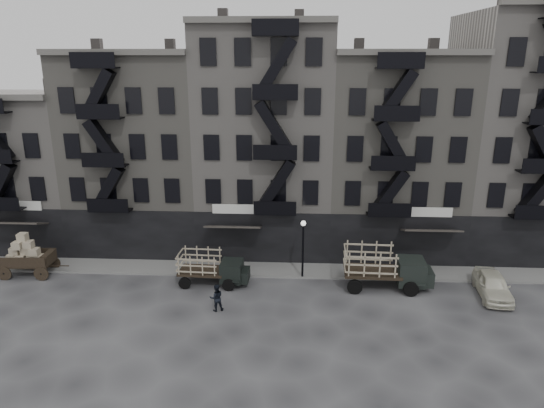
{
  "coord_description": "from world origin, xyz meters",
  "views": [
    {
      "loc": [
        2.48,
        -28.41,
        15.12
      ],
      "look_at": [
        0.79,
        4.0,
        5.0
      ],
      "focal_mm": 32.0,
      "sensor_mm": 36.0,
      "label": 1
    }
  ],
  "objects_px": {
    "stake_truck_east": "(385,265)",
    "car_east": "(493,285)",
    "stake_truck_west": "(211,266)",
    "pedestrian_mid": "(216,298)",
    "wagon": "(25,252)"
  },
  "relations": [
    {
      "from": "stake_truck_west",
      "to": "stake_truck_east",
      "type": "bearing_deg",
      "value": 2.95
    },
    {
      "from": "pedestrian_mid",
      "to": "stake_truck_east",
      "type": "bearing_deg",
      "value": -179.29
    },
    {
      "from": "stake_truck_east",
      "to": "pedestrian_mid",
      "type": "bearing_deg",
      "value": -159.25
    },
    {
      "from": "wagon",
      "to": "stake_truck_west",
      "type": "xyz_separation_m",
      "value": [
        13.35,
        -0.77,
        -0.4
      ]
    },
    {
      "from": "stake_truck_west",
      "to": "stake_truck_east",
      "type": "height_order",
      "value": "stake_truck_east"
    },
    {
      "from": "wagon",
      "to": "pedestrian_mid",
      "type": "relative_size",
      "value": 2.12
    },
    {
      "from": "car_east",
      "to": "stake_truck_west",
      "type": "bearing_deg",
      "value": -176.23
    },
    {
      "from": "stake_truck_east",
      "to": "car_east",
      "type": "height_order",
      "value": "stake_truck_east"
    },
    {
      "from": "stake_truck_west",
      "to": "car_east",
      "type": "bearing_deg",
      "value": 0.28
    },
    {
      "from": "stake_truck_west",
      "to": "car_east",
      "type": "xyz_separation_m",
      "value": [
        18.49,
        -0.75,
        -0.59
      ]
    },
    {
      "from": "stake_truck_west",
      "to": "stake_truck_east",
      "type": "relative_size",
      "value": 0.82
    },
    {
      "from": "wagon",
      "to": "car_east",
      "type": "xyz_separation_m",
      "value": [
        31.84,
        -1.52,
        -0.98
      ]
    },
    {
      "from": "car_east",
      "to": "pedestrian_mid",
      "type": "relative_size",
      "value": 2.6
    },
    {
      "from": "stake_truck_east",
      "to": "pedestrian_mid",
      "type": "xyz_separation_m",
      "value": [
        -10.75,
        -3.62,
        -0.78
      ]
    },
    {
      "from": "wagon",
      "to": "stake_truck_west",
      "type": "bearing_deg",
      "value": -5.13
    }
  ]
}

